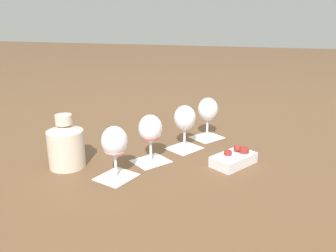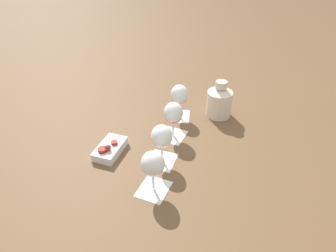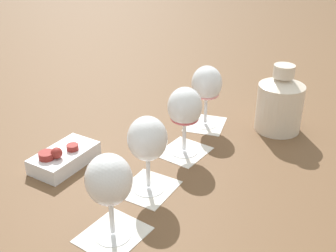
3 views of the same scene
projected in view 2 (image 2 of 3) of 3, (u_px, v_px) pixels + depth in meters
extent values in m
plane|color=brown|center=(168.00, 147.00, 1.23)|extent=(8.00, 8.00, 0.00)
cube|color=silver|center=(179.00, 116.00, 1.42)|extent=(0.14, 0.13, 0.00)
cube|color=silver|center=(173.00, 135.00, 1.30)|extent=(0.15, 0.15, 0.00)
cube|color=silver|center=(162.00, 160.00, 1.16)|extent=(0.15, 0.15, 0.00)
cube|color=silver|center=(154.00, 189.00, 1.04)|extent=(0.15, 0.15, 0.00)
cylinder|color=white|center=(179.00, 115.00, 1.42)|extent=(0.07, 0.07, 0.01)
cylinder|color=white|center=(179.00, 109.00, 1.40)|extent=(0.01, 0.01, 0.07)
ellipsoid|color=white|center=(179.00, 94.00, 1.36)|extent=(0.08, 0.08, 0.09)
ellipsoid|color=pink|center=(179.00, 100.00, 1.37)|extent=(0.07, 0.07, 0.02)
cylinder|color=white|center=(173.00, 135.00, 1.29)|extent=(0.07, 0.07, 0.01)
cylinder|color=white|center=(173.00, 128.00, 1.27)|extent=(0.01, 0.01, 0.07)
ellipsoid|color=white|center=(173.00, 113.00, 1.23)|extent=(0.08, 0.08, 0.09)
ellipsoid|color=#C84D57|center=(173.00, 118.00, 1.25)|extent=(0.07, 0.07, 0.02)
cylinder|color=white|center=(162.00, 160.00, 1.16)|extent=(0.07, 0.07, 0.01)
cylinder|color=white|center=(162.00, 152.00, 1.14)|extent=(0.01, 0.01, 0.07)
ellipsoid|color=white|center=(162.00, 136.00, 1.10)|extent=(0.08, 0.08, 0.09)
ellipsoid|color=maroon|center=(162.00, 141.00, 1.11)|extent=(0.07, 0.07, 0.04)
cylinder|color=white|center=(154.00, 188.00, 1.04)|extent=(0.07, 0.07, 0.01)
cylinder|color=white|center=(153.00, 180.00, 1.02)|extent=(0.01, 0.01, 0.07)
ellipsoid|color=white|center=(153.00, 164.00, 0.97)|extent=(0.08, 0.08, 0.09)
ellipsoid|color=maroon|center=(153.00, 169.00, 0.99)|extent=(0.07, 0.07, 0.03)
cylinder|color=beige|center=(219.00, 104.00, 1.40)|extent=(0.12, 0.12, 0.12)
cone|color=beige|center=(221.00, 90.00, 1.36)|extent=(0.12, 0.12, 0.02)
cylinder|color=beige|center=(221.00, 85.00, 1.34)|extent=(0.05, 0.05, 0.03)
cube|color=silver|center=(110.00, 149.00, 1.20)|extent=(0.17, 0.16, 0.04)
cylinder|color=maroon|center=(114.00, 143.00, 1.19)|extent=(0.03, 0.03, 0.01)
sphere|color=maroon|center=(108.00, 148.00, 1.15)|extent=(0.03, 0.03, 0.03)
cylinder|color=maroon|center=(102.00, 149.00, 1.15)|extent=(0.03, 0.03, 0.02)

